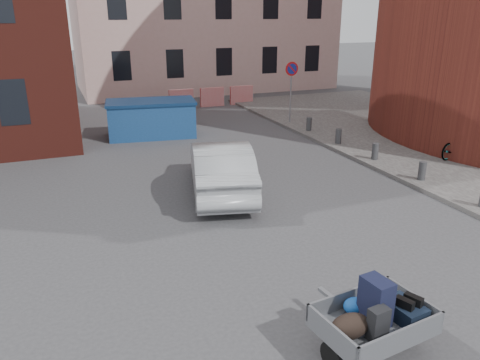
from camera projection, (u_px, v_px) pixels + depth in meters
name	position (u px, v px, depth m)	size (l,w,h in m)	color
ground	(250.00, 234.00, 10.66)	(120.00, 120.00, 0.00)	#38383A
sidewalk	(452.00, 145.00, 17.65)	(9.00, 24.00, 0.12)	#474442
no_parking_sign	(291.00, 79.00, 20.37)	(0.60, 0.09, 2.65)	gray
bollards	(375.00, 151.00, 15.61)	(0.22, 9.02, 0.55)	#3A3A3D
barriers	(212.00, 97.00, 25.07)	(4.70, 0.18, 1.00)	red
trailer	(373.00, 318.00, 6.73)	(1.72, 1.88, 1.20)	black
dumpster	(152.00, 118.00, 18.87)	(3.72, 2.30, 1.46)	navy
silver_car	(221.00, 167.00, 12.93)	(1.55, 4.45, 1.47)	#999CA0
bicycle	(457.00, 144.00, 15.75)	(0.62, 1.77, 0.93)	black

